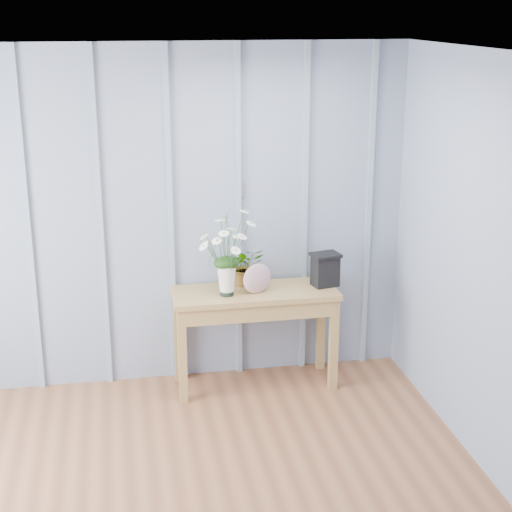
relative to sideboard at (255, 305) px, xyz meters
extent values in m
cube|color=#8592AB|center=(-0.83, 0.25, 0.61)|extent=(4.00, 0.01, 2.50)
cube|color=white|center=(-0.83, -1.99, 1.86)|extent=(4.00, 4.50, 0.01)
cube|color=#BCBCC1|center=(-0.05, 0.24, 0.81)|extent=(0.03, 0.01, 0.10)
cube|color=#8398A8|center=(-1.58, 0.24, 0.61)|extent=(0.04, 0.03, 2.50)
cube|color=#8398A8|center=(-1.08, 0.24, 0.61)|extent=(0.04, 0.03, 2.50)
cube|color=#8398A8|center=(-0.58, 0.24, 0.61)|extent=(0.04, 0.03, 2.50)
cube|color=#8398A8|center=(-0.08, 0.24, 0.61)|extent=(0.04, 0.03, 2.50)
cube|color=#8398A8|center=(0.42, 0.24, 0.61)|extent=(0.04, 0.03, 2.50)
cube|color=#8398A8|center=(0.92, 0.24, 0.61)|extent=(0.04, 0.03, 2.50)
cube|color=#9D7C44|center=(0.00, 0.00, 0.09)|extent=(1.20, 0.45, 0.04)
cube|color=#9D7C44|center=(0.00, 0.00, 0.01)|extent=(1.13, 0.42, 0.12)
cube|color=#9D7C44|center=(-0.55, -0.18, -0.28)|extent=(0.06, 0.06, 0.71)
cube|color=#9D7C44|center=(0.56, -0.18, -0.28)|extent=(0.06, 0.06, 0.71)
cube|color=#9D7C44|center=(-0.55, 0.18, -0.28)|extent=(0.06, 0.06, 0.71)
cube|color=#9D7C44|center=(0.56, 0.18, -0.28)|extent=(0.06, 0.06, 0.71)
cylinder|color=black|center=(-0.21, -0.05, 0.15)|extent=(0.10, 0.10, 0.06)
cone|color=white|center=(-0.21, -0.05, 0.24)|extent=(0.15, 0.15, 0.23)
ellipsoid|color=#14360E|center=(-0.21, -0.05, 0.36)|extent=(0.18, 0.15, 0.10)
imported|color=#14360E|center=(-0.04, 0.14, 0.26)|extent=(0.28, 0.25, 0.29)
ellipsoid|color=#945175|center=(0.01, -0.05, 0.23)|extent=(0.23, 0.13, 0.22)
cube|color=black|center=(0.53, 0.01, 0.23)|extent=(0.20, 0.17, 0.23)
cube|color=black|center=(0.53, 0.01, 0.35)|extent=(0.23, 0.20, 0.02)
camera|label=1|loc=(-0.96, -5.27, 2.09)|focal=55.00mm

